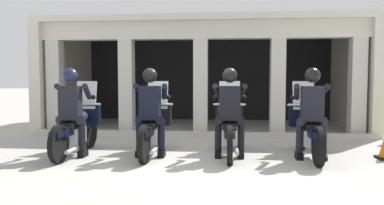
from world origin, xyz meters
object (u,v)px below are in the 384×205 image
at_px(motorcycle_center_left, 154,127).
at_px(motorcycle_far_right, 308,129).
at_px(police_officer_far_left, 71,105).
at_px(police_officer_far_right, 312,105).
at_px(police_officer_center_right, 230,105).
at_px(police_officer_center_left, 150,105).
at_px(motorcycle_far_left, 78,127).
at_px(motorcycle_center_right, 230,127).

relative_size(motorcycle_center_left, motorcycle_far_right, 1.00).
height_order(police_officer_far_left, motorcycle_center_left, police_officer_far_left).
bearing_deg(police_officer_far_right, police_officer_center_right, 169.25).
bearing_deg(police_officer_center_right, police_officer_far_left, -178.43).
bearing_deg(police_officer_center_left, motorcycle_center_left, 87.87).
height_order(police_officer_center_left, police_officer_center_right, same).
xyz_separation_m(motorcycle_center_left, police_officer_center_left, (-0.00, -0.28, 0.44)).
height_order(police_officer_far_left, police_officer_far_right, same).
distance_m(police_officer_far_left, police_officer_center_right, 2.81).
relative_size(police_officer_far_left, police_officer_center_right, 1.00).
height_order(motorcycle_far_left, police_officer_center_left, police_officer_center_left).
distance_m(motorcycle_center_left, police_officer_center_right, 1.49).
relative_size(motorcycle_far_left, motorcycle_center_right, 1.00).
bearing_deg(motorcycle_center_left, police_officer_far_left, -165.79).
xyz_separation_m(motorcycle_far_left, motorcycle_center_right, (2.81, 0.18, 0.00)).
bearing_deg(police_officer_far_left, motorcycle_far_right, -2.04).
relative_size(police_officer_center_left, police_officer_center_right, 1.00).
distance_m(police_officer_far_left, motorcycle_center_right, 2.88).
bearing_deg(motorcycle_far_right, police_officer_far_left, 175.86).
bearing_deg(motorcycle_far_left, police_officer_far_right, -9.72).
distance_m(police_officer_center_left, motorcycle_center_right, 1.51).
distance_m(motorcycle_center_left, motorcycle_far_right, 2.81).
relative_size(police_officer_center_right, motorcycle_far_right, 0.78).
bearing_deg(police_officer_center_right, police_officer_far_right, -2.60).
bearing_deg(police_officer_center_left, police_officer_far_right, -0.92).
bearing_deg(police_officer_far_left, police_officer_center_right, -4.48).
xyz_separation_m(police_officer_center_left, police_officer_far_right, (2.81, 0.05, 0.00)).
bearing_deg(police_officer_far_right, motorcycle_center_right, 157.85).
distance_m(motorcycle_far_left, police_officer_center_left, 1.48).
bearing_deg(police_officer_far_left, police_officer_far_right, -5.87).
distance_m(police_officer_far_left, motorcycle_far_right, 4.26).
xyz_separation_m(police_officer_center_left, motorcycle_far_right, (2.81, 0.33, -0.44)).
height_order(motorcycle_far_left, motorcycle_center_left, same).
bearing_deg(police_officer_center_right, motorcycle_far_left, 175.79).
xyz_separation_m(motorcycle_far_left, police_officer_far_right, (4.21, -0.12, 0.44)).
relative_size(police_officer_far_left, police_officer_far_right, 1.00).
bearing_deg(motorcycle_center_left, motorcycle_far_left, -176.92).
distance_m(motorcycle_far_right, police_officer_far_right, 0.52).
bearing_deg(motorcycle_center_right, police_officer_far_left, -172.73).
distance_m(motorcycle_far_left, police_officer_center_right, 2.84).
bearing_deg(motorcycle_far_left, motorcycle_center_left, -3.20).
relative_size(police_officer_far_left, motorcycle_center_left, 0.78).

